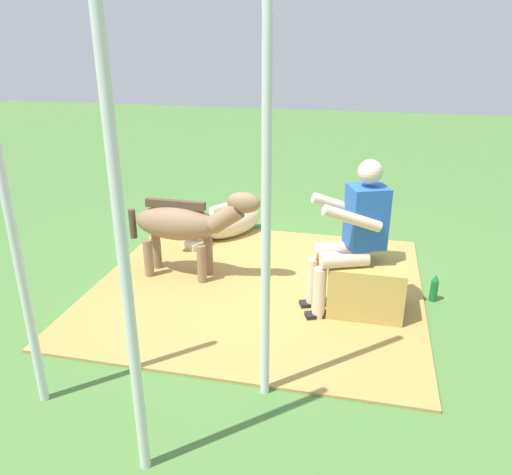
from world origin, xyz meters
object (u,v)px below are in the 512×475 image
tent_pole_mid (125,269)px  tent_pole_left (266,222)px  person_seated (352,232)px  pony_lying (225,223)px  pony_standing (185,224)px  tent_pole_right (12,226)px  hay_bale (366,286)px  soda_bottle (434,288)px

tent_pole_mid → tent_pole_left: bearing=-124.2°
person_seated → pony_lying: size_ratio=1.07×
pony_standing → person_seated: bearing=168.7°
tent_pole_right → hay_bale: bearing=-141.0°
pony_standing → tent_pole_left: 2.03m
pony_standing → tent_pole_mid: bearing=104.1°
soda_bottle → tent_pole_mid: size_ratio=0.11×
tent_pole_left → tent_pole_right: same height
hay_bale → tent_pole_right: 2.85m
tent_pole_right → pony_lying: bearing=-97.3°
pony_lying → person_seated: bearing=136.9°
person_seated → soda_bottle: size_ratio=5.13×
tent_pole_mid → pony_lying: bearing=-81.5°
hay_bale → soda_bottle: 0.70m
pony_lying → soda_bottle: (-2.29, 1.06, -0.06)m
tent_pole_right → soda_bottle: bearing=-143.4°
pony_lying → tent_pole_right: size_ratio=0.51×
tent_pole_right → tent_pole_left: bearing=-164.5°
hay_bale → pony_standing: pony_standing is taller
pony_standing → pony_lying: size_ratio=1.06×
tent_pole_left → tent_pole_mid: 0.95m
person_seated → hay_bale: bearing=-164.7°
tent_pole_left → soda_bottle: bearing=-128.0°
pony_lying → tent_pole_mid: tent_pole_mid is taller
pony_standing → soda_bottle: (-2.37, -0.04, -0.44)m
person_seated → tent_pole_right: (1.92, 1.63, 0.49)m
pony_lying → pony_standing: bearing=86.1°
tent_pole_left → tent_pole_right: bearing=15.5°
hay_bale → person_seated: person_seated is taller
soda_bottle → pony_lying: bearing=-24.9°
soda_bottle → tent_pole_left: bearing=52.0°
tent_pole_right → tent_pole_mid: 0.98m
person_seated → pony_lying: (1.52, -1.43, -0.56)m
person_seated → soda_bottle: person_seated is taller
soda_bottle → tent_pole_left: size_ratio=0.11×
pony_standing → pony_lying: bearing=-93.9°
tent_pole_left → tent_pole_mid: bearing=55.8°
soda_bottle → tent_pole_mid: (1.78, 2.38, 1.12)m
soda_bottle → tent_pole_mid: tent_pole_mid is taller
tent_pole_mid → hay_bale: bearing=-119.5°
pony_lying → soda_bottle: size_ratio=4.78×
person_seated → pony_standing: size_ratio=1.01×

